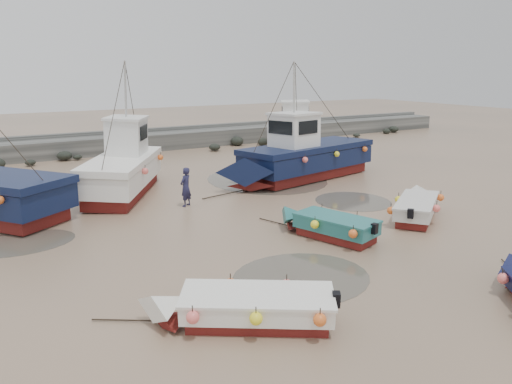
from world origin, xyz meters
TOP-DOWN VIEW (x-y plane):
  - ground at (0.00, 0.00)m, footprint 120.00×120.00m
  - seawall at (0.05, 21.99)m, footprint 60.00×4.92m
  - puddle_a at (-2.64, -2.64)m, footprint 4.14×4.14m
  - puddle_b at (4.37, 3.09)m, footprint 3.39×3.39m
  - puddle_c at (-9.39, 4.73)m, footprint 3.70×3.70m
  - puddle_d at (3.34, 8.96)m, footprint 6.29×6.29m
  - dinghy_0 at (-5.46, -4.18)m, footprint 5.23×3.73m
  - dinghy_2 at (0.24, -0.20)m, footprint 2.38×5.01m
  - dinghy_3 at (4.97, -0.13)m, footprint 5.06×3.82m
  - cabin_boat_1 at (-4.05, 10.06)m, footprint 6.17×9.18m
  - cabin_boat_2 at (4.92, 8.10)m, footprint 11.26×4.68m
  - cabin_boat_3 at (9.92, 15.66)m, footprint 6.17×8.58m
  - person at (-2.52, 6.22)m, footprint 0.75×0.69m

SIDE VIEW (x-z plane):
  - ground at x=0.00m, z-range 0.00..0.00m
  - person at x=-2.52m, z-range -0.86..0.86m
  - puddle_a at x=-2.64m, z-range 0.00..0.01m
  - puddle_b at x=4.37m, z-range 0.00..0.01m
  - puddle_c at x=-9.39m, z-range 0.00..0.01m
  - puddle_d at x=3.34m, z-range 0.00..0.01m
  - dinghy_0 at x=-5.46m, z-range -0.16..1.26m
  - dinghy_3 at x=4.97m, z-range -0.16..1.26m
  - dinghy_2 at x=0.24m, z-range -0.15..1.28m
  - seawall at x=0.05m, z-range -0.12..1.38m
  - cabin_boat_2 at x=4.92m, z-range -1.81..4.41m
  - cabin_boat_1 at x=-4.05m, z-range -1.77..4.45m
  - cabin_boat_3 at x=9.92m, z-range -1.74..4.48m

